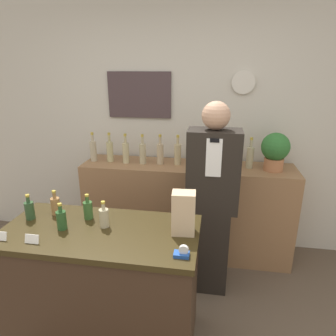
% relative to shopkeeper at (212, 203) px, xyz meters
% --- Properties ---
extents(back_wall, '(5.20, 0.09, 2.70)m').
position_rel_shopkeeper_xyz_m(back_wall, '(-0.43, 0.82, 0.51)').
color(back_wall, beige).
rests_on(back_wall, ground_plane).
extents(back_shelf, '(2.14, 0.47, 1.00)m').
position_rel_shopkeeper_xyz_m(back_shelf, '(-0.26, 0.52, -0.35)').
color(back_shelf, '#8E6642').
rests_on(back_shelf, ground_plane).
extents(display_counter, '(1.32, 0.64, 0.91)m').
position_rel_shopkeeper_xyz_m(display_counter, '(-0.72, -0.69, -0.39)').
color(display_counter, '#382619').
rests_on(display_counter, ground_plane).
extents(shopkeeper, '(0.43, 0.27, 1.69)m').
position_rel_shopkeeper_xyz_m(shopkeeper, '(0.00, 0.00, 0.00)').
color(shopkeeper, black).
rests_on(shopkeeper, ground_plane).
extents(potted_plant, '(0.26, 0.26, 0.36)m').
position_rel_shopkeeper_xyz_m(potted_plant, '(0.56, 0.51, 0.35)').
color(potted_plant, '#B27047').
rests_on(potted_plant, back_shelf).
extents(paper_bag, '(0.15, 0.12, 0.29)m').
position_rel_shopkeeper_xyz_m(paper_bag, '(-0.17, -0.64, 0.21)').
color(paper_bag, tan).
rests_on(paper_bag, display_counter).
extents(tape_dispenser, '(0.09, 0.06, 0.07)m').
position_rel_shopkeeper_xyz_m(tape_dispenser, '(-0.15, -0.89, 0.09)').
color(tape_dispenser, '#1E4799').
rests_on(tape_dispenser, display_counter).
extents(price_card_left, '(0.09, 0.02, 0.06)m').
position_rel_shopkeeper_xyz_m(price_card_left, '(-1.29, -0.91, 0.10)').
color(price_card_left, white).
rests_on(price_card_left, display_counter).
extents(price_card_right, '(0.09, 0.02, 0.06)m').
position_rel_shopkeeper_xyz_m(price_card_right, '(-1.07, -0.91, 0.10)').
color(price_card_right, white).
rests_on(price_card_right, display_counter).
extents(counter_bottle_0, '(0.06, 0.06, 0.19)m').
position_rel_shopkeeper_xyz_m(counter_bottle_0, '(-1.26, -0.62, 0.14)').
color(counter_bottle_0, '#2C4A2A').
rests_on(counter_bottle_0, display_counter).
extents(counter_bottle_1, '(0.06, 0.06, 0.19)m').
position_rel_shopkeeper_xyz_m(counter_bottle_1, '(-1.12, -0.53, 0.14)').
color(counter_bottle_1, '#9A6E40').
rests_on(counter_bottle_1, display_counter).
extents(counter_bottle_2, '(0.06, 0.06, 0.19)m').
position_rel_shopkeeper_xyz_m(counter_bottle_2, '(-0.97, -0.72, 0.14)').
color(counter_bottle_2, '#284F26').
rests_on(counter_bottle_2, display_counter).
extents(counter_bottle_3, '(0.06, 0.06, 0.19)m').
position_rel_shopkeeper_xyz_m(counter_bottle_3, '(-0.86, -0.55, 0.14)').
color(counter_bottle_3, '#335B2A').
rests_on(counter_bottle_3, display_counter).
extents(counter_bottle_4, '(0.06, 0.06, 0.19)m').
position_rel_shopkeeper_xyz_m(counter_bottle_4, '(-0.70, -0.64, 0.14)').
color(counter_bottle_4, tan).
rests_on(counter_bottle_4, display_counter).
extents(shelf_bottle_0, '(0.07, 0.07, 0.31)m').
position_rel_shopkeeper_xyz_m(shelf_bottle_0, '(-1.25, 0.51, 0.27)').
color(shelf_bottle_0, tan).
rests_on(shelf_bottle_0, back_shelf).
extents(shelf_bottle_1, '(0.07, 0.07, 0.31)m').
position_rel_shopkeeper_xyz_m(shelf_bottle_1, '(-1.07, 0.52, 0.27)').
color(shelf_bottle_1, tan).
rests_on(shelf_bottle_1, back_shelf).
extents(shelf_bottle_2, '(0.07, 0.07, 0.31)m').
position_rel_shopkeeper_xyz_m(shelf_bottle_2, '(-0.90, 0.50, 0.27)').
color(shelf_bottle_2, tan).
rests_on(shelf_bottle_2, back_shelf).
extents(shelf_bottle_3, '(0.07, 0.07, 0.31)m').
position_rel_shopkeeper_xyz_m(shelf_bottle_3, '(-0.72, 0.51, 0.27)').
color(shelf_bottle_3, tan).
rests_on(shelf_bottle_3, back_shelf).
extents(shelf_bottle_4, '(0.07, 0.07, 0.31)m').
position_rel_shopkeeper_xyz_m(shelf_bottle_4, '(-0.54, 0.53, 0.27)').
color(shelf_bottle_4, tan).
rests_on(shelf_bottle_4, back_shelf).
extents(shelf_bottle_5, '(0.07, 0.07, 0.31)m').
position_rel_shopkeeper_xyz_m(shelf_bottle_5, '(-0.37, 0.54, 0.27)').
color(shelf_bottle_5, tan).
rests_on(shelf_bottle_5, back_shelf).
extents(shelf_bottle_6, '(0.07, 0.07, 0.31)m').
position_rel_shopkeeper_xyz_m(shelf_bottle_6, '(-0.19, 0.51, 0.27)').
color(shelf_bottle_6, tan).
rests_on(shelf_bottle_6, back_shelf).
extents(shelf_bottle_7, '(0.07, 0.07, 0.31)m').
position_rel_shopkeeper_xyz_m(shelf_bottle_7, '(-0.01, 0.52, 0.27)').
color(shelf_bottle_7, tan).
rests_on(shelf_bottle_7, back_shelf).
extents(shelf_bottle_8, '(0.07, 0.07, 0.31)m').
position_rel_shopkeeper_xyz_m(shelf_bottle_8, '(0.17, 0.52, 0.27)').
color(shelf_bottle_8, tan).
rests_on(shelf_bottle_8, back_shelf).
extents(shelf_bottle_9, '(0.07, 0.07, 0.31)m').
position_rel_shopkeeper_xyz_m(shelf_bottle_9, '(0.34, 0.54, 0.27)').
color(shelf_bottle_9, tan).
rests_on(shelf_bottle_9, back_shelf).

